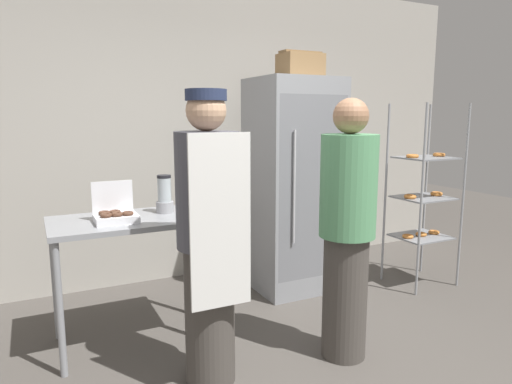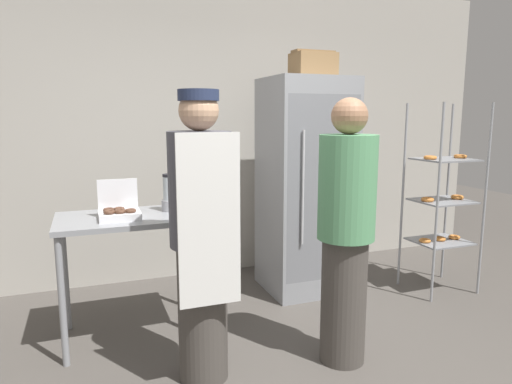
{
  "view_description": "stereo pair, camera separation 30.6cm",
  "coord_description": "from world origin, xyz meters",
  "px_view_note": "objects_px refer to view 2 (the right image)",
  "views": [
    {
      "loc": [
        -1.42,
        -1.9,
        1.59
      ],
      "look_at": [
        -0.08,
        0.81,
        1.09
      ],
      "focal_mm": 32.0,
      "sensor_mm": 36.0,
      "label": 1
    },
    {
      "loc": [
        -1.14,
        -2.02,
        1.59
      ],
      "look_at": [
        -0.08,
        0.81,
        1.09
      ],
      "focal_mm": 32.0,
      "sensor_mm": 36.0,
      "label": 2
    }
  ],
  "objects_px": {
    "person_customer": "(346,232)",
    "donut_box": "(119,212)",
    "baking_rack": "(442,201)",
    "person_baker": "(201,235)",
    "blender_pitcher": "(170,194)",
    "refrigerator": "(305,186)",
    "cardboard_storage_box": "(313,64)"
  },
  "relations": [
    {
      "from": "person_customer",
      "to": "donut_box",
      "type": "bearing_deg",
      "value": 150.24
    },
    {
      "from": "baking_rack",
      "to": "donut_box",
      "type": "distance_m",
      "value": 2.81
    },
    {
      "from": "donut_box",
      "to": "person_baker",
      "type": "distance_m",
      "value": 0.76
    },
    {
      "from": "baking_rack",
      "to": "blender_pitcher",
      "type": "height_order",
      "value": "baking_rack"
    },
    {
      "from": "refrigerator",
      "to": "person_baker",
      "type": "height_order",
      "value": "refrigerator"
    },
    {
      "from": "donut_box",
      "to": "cardboard_storage_box",
      "type": "xyz_separation_m",
      "value": [
        1.69,
        0.44,
        1.09
      ]
    },
    {
      "from": "donut_box",
      "to": "blender_pitcher",
      "type": "distance_m",
      "value": 0.41
    },
    {
      "from": "baking_rack",
      "to": "blender_pitcher",
      "type": "distance_m",
      "value": 2.45
    },
    {
      "from": "blender_pitcher",
      "to": "baking_rack",
      "type": "bearing_deg",
      "value": -2.99
    },
    {
      "from": "refrigerator",
      "to": "baking_rack",
      "type": "height_order",
      "value": "refrigerator"
    },
    {
      "from": "baking_rack",
      "to": "cardboard_storage_box",
      "type": "xyz_separation_m",
      "value": [
        -1.13,
        0.41,
        1.19
      ]
    },
    {
      "from": "person_baker",
      "to": "donut_box",
      "type": "bearing_deg",
      "value": 123.19
    },
    {
      "from": "refrigerator",
      "to": "cardboard_storage_box",
      "type": "xyz_separation_m",
      "value": [
        0.02,
        -0.05,
        1.07
      ]
    },
    {
      "from": "donut_box",
      "to": "person_customer",
      "type": "relative_size",
      "value": 0.16
    },
    {
      "from": "refrigerator",
      "to": "person_customer",
      "type": "xyz_separation_m",
      "value": [
        -0.34,
        -1.24,
        -0.09
      ]
    },
    {
      "from": "blender_pitcher",
      "to": "cardboard_storage_box",
      "type": "height_order",
      "value": "cardboard_storage_box"
    },
    {
      "from": "blender_pitcher",
      "to": "refrigerator",
      "type": "bearing_deg",
      "value": 14.64
    },
    {
      "from": "refrigerator",
      "to": "donut_box",
      "type": "height_order",
      "value": "refrigerator"
    },
    {
      "from": "cardboard_storage_box",
      "to": "person_baker",
      "type": "relative_size",
      "value": 0.21
    },
    {
      "from": "baking_rack",
      "to": "donut_box",
      "type": "xyz_separation_m",
      "value": [
        -2.81,
        -0.03,
        0.11
      ]
    },
    {
      "from": "blender_pitcher",
      "to": "person_customer",
      "type": "height_order",
      "value": "person_customer"
    },
    {
      "from": "refrigerator",
      "to": "person_baker",
      "type": "xyz_separation_m",
      "value": [
        -1.24,
        -1.13,
        -0.06
      ]
    },
    {
      "from": "person_baker",
      "to": "baking_rack",
      "type": "bearing_deg",
      "value": 15.49
    },
    {
      "from": "cardboard_storage_box",
      "to": "person_customer",
      "type": "relative_size",
      "value": 0.21
    },
    {
      "from": "refrigerator",
      "to": "person_customer",
      "type": "height_order",
      "value": "refrigerator"
    },
    {
      "from": "person_baker",
      "to": "person_customer",
      "type": "xyz_separation_m",
      "value": [
        0.9,
        -0.12,
        -0.04
      ]
    },
    {
      "from": "cardboard_storage_box",
      "to": "person_baker",
      "type": "bearing_deg",
      "value": -139.74
    },
    {
      "from": "person_baker",
      "to": "person_customer",
      "type": "height_order",
      "value": "person_baker"
    },
    {
      "from": "donut_box",
      "to": "cardboard_storage_box",
      "type": "distance_m",
      "value": 2.05
    },
    {
      "from": "refrigerator",
      "to": "cardboard_storage_box",
      "type": "bearing_deg",
      "value": -65.08
    },
    {
      "from": "person_customer",
      "to": "cardboard_storage_box",
      "type": "bearing_deg",
      "value": 72.98
    },
    {
      "from": "baking_rack",
      "to": "blender_pitcher",
      "type": "xyz_separation_m",
      "value": [
        -2.44,
        0.13,
        0.18
      ]
    }
  ]
}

